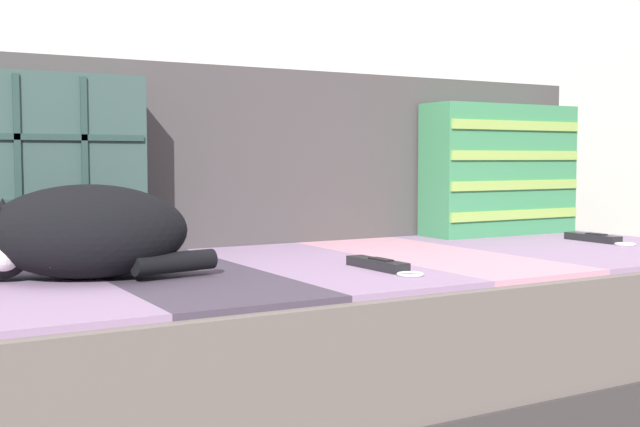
{
  "coord_description": "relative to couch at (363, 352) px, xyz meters",
  "views": [
    {
      "loc": [
        -0.92,
        -1.31,
        0.62
      ],
      "look_at": [
        -0.15,
        0.03,
        0.51
      ],
      "focal_mm": 45.0,
      "sensor_mm": 36.0,
      "label": 1
    }
  ],
  "objects": [
    {
      "name": "couch",
      "position": [
        0.0,
        0.0,
        0.0
      ],
      "size": [
        1.81,
        0.88,
        0.41
      ],
      "color": "#3D3838",
      "rests_on": "ground_plane"
    },
    {
      "name": "sofa_backrest",
      "position": [
        -0.0,
        0.37,
        0.42
      ],
      "size": [
        1.77,
        0.14,
        0.42
      ],
      "color": "#474242",
      "rests_on": "couch"
    },
    {
      "name": "throw_pillow_quilted",
      "position": [
        -0.6,
        0.23,
        0.39
      ],
      "size": [
        0.37,
        0.14,
        0.37
      ],
      "color": "#38514C",
      "rests_on": "couch"
    },
    {
      "name": "throw_pillow_striped",
      "position": [
        0.59,
        0.23,
        0.38
      ],
      "size": [
        0.45,
        0.14,
        0.35
      ],
      "color": "#3D8956",
      "rests_on": "couch"
    },
    {
      "name": "game_remote_near",
      "position": [
        -0.09,
        -0.19,
        0.22
      ],
      "size": [
        0.05,
        0.2,
        0.02
      ],
      "color": "black",
      "rests_on": "couch"
    },
    {
      "name": "sleeping_cat",
      "position": [
        -0.6,
        -0.03,
        0.29
      ],
      "size": [
        0.4,
        0.31,
        0.16
      ],
      "color": "black",
      "rests_on": "couch"
    },
    {
      "name": "game_remote_far",
      "position": [
        0.65,
        -0.05,
        0.22
      ],
      "size": [
        0.05,
        0.2,
        0.02
      ],
      "color": "black",
      "rests_on": "couch"
    }
  ]
}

